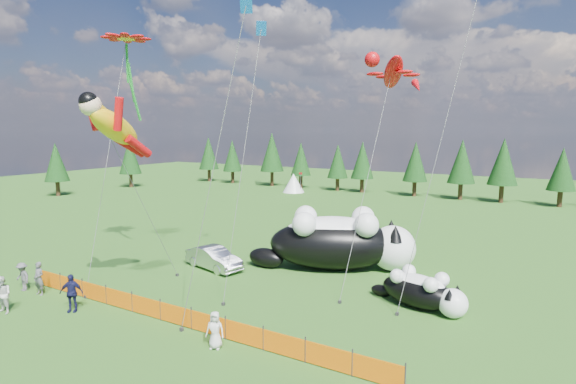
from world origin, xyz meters
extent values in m
plane|color=#0E3A0A|center=(0.00, 0.00, 0.00)|extent=(160.00, 160.00, 0.00)
cylinder|color=#262626|center=(-11.00, -3.00, 0.55)|extent=(0.06, 0.06, 1.10)
cylinder|color=#262626|center=(-9.00, -3.00, 0.55)|extent=(0.06, 0.06, 1.10)
cylinder|color=#262626|center=(-7.00, -3.00, 0.55)|extent=(0.06, 0.06, 1.10)
cylinder|color=#262626|center=(-5.00, -3.00, 0.55)|extent=(0.06, 0.06, 1.10)
cylinder|color=#262626|center=(-3.00, -3.00, 0.55)|extent=(0.06, 0.06, 1.10)
cylinder|color=#262626|center=(-1.00, -3.00, 0.55)|extent=(0.06, 0.06, 1.10)
cylinder|color=#262626|center=(1.00, -3.00, 0.55)|extent=(0.06, 0.06, 1.10)
cylinder|color=#262626|center=(3.00, -3.00, 0.55)|extent=(0.06, 0.06, 1.10)
cylinder|color=#262626|center=(5.00, -3.00, 0.55)|extent=(0.06, 0.06, 1.10)
cylinder|color=#262626|center=(7.00, -3.00, 0.55)|extent=(0.06, 0.06, 1.10)
cylinder|color=#262626|center=(9.00, -3.00, 0.55)|extent=(0.06, 0.06, 1.10)
cylinder|color=#262626|center=(11.00, -3.00, 0.55)|extent=(0.06, 0.06, 1.10)
cube|color=#DF5F04|center=(-10.00, -3.00, 0.50)|extent=(2.00, 0.04, 0.90)
cube|color=#DF5F04|center=(-8.00, -3.00, 0.50)|extent=(2.00, 0.04, 0.90)
cube|color=#DF5F04|center=(-6.00, -3.00, 0.50)|extent=(2.00, 0.04, 0.90)
cube|color=#DF5F04|center=(-4.00, -3.00, 0.50)|extent=(2.00, 0.04, 0.90)
cube|color=#DF5F04|center=(-2.00, -3.00, 0.50)|extent=(2.00, 0.04, 0.90)
cube|color=#DF5F04|center=(0.00, -3.00, 0.50)|extent=(2.00, 0.04, 0.90)
cube|color=#DF5F04|center=(2.00, -3.00, 0.50)|extent=(2.00, 0.04, 0.90)
cube|color=#DF5F04|center=(4.00, -3.00, 0.50)|extent=(2.00, 0.04, 0.90)
cube|color=#DF5F04|center=(6.00, -3.00, 0.50)|extent=(2.00, 0.04, 0.90)
cube|color=#DF5F04|center=(8.00, -3.00, 0.50)|extent=(2.00, 0.04, 0.90)
cube|color=#DF5F04|center=(10.00, -3.00, 0.50)|extent=(2.00, 0.04, 0.90)
ellipsoid|color=black|center=(2.78, 8.78, 1.69)|extent=(9.30, 7.21, 3.37)
ellipsoid|color=white|center=(2.78, 8.78, 2.53)|extent=(6.95, 5.30, 2.06)
sphere|color=white|center=(6.32, 10.49, 1.50)|extent=(3.00, 3.00, 3.00)
sphere|color=#D85473|center=(7.46, 11.05, 1.50)|extent=(0.42, 0.42, 0.42)
ellipsoid|color=black|center=(-1.26, 6.82, 0.66)|extent=(2.93, 2.32, 1.31)
cone|color=black|center=(6.71, 9.68, 2.70)|extent=(1.05, 1.05, 1.05)
cone|color=black|center=(5.93, 11.30, 2.70)|extent=(1.05, 1.05, 1.05)
sphere|color=white|center=(4.10, 10.77, 3.28)|extent=(1.57, 1.57, 1.57)
sphere|color=white|center=(5.16, 8.58, 3.28)|extent=(1.57, 1.57, 1.57)
sphere|color=white|center=(0.56, 9.06, 3.28)|extent=(1.57, 1.57, 1.57)
sphere|color=white|center=(1.63, 6.87, 3.28)|extent=(1.57, 1.57, 1.57)
ellipsoid|color=black|center=(9.38, 5.05, 0.82)|extent=(4.45, 2.90, 1.64)
ellipsoid|color=white|center=(9.38, 5.05, 1.23)|extent=(3.34, 2.12, 1.00)
sphere|color=white|center=(11.23, 4.56, 0.73)|extent=(1.46, 1.46, 1.46)
sphere|color=#D85473|center=(11.83, 4.40, 0.73)|extent=(0.20, 0.20, 0.20)
ellipsoid|color=black|center=(7.27, 5.62, 0.32)|extent=(1.40, 0.94, 0.64)
cone|color=black|center=(11.11, 4.14, 1.31)|extent=(0.51, 0.51, 0.51)
cone|color=black|center=(11.34, 4.98, 1.31)|extent=(0.51, 0.51, 0.51)
sphere|color=white|center=(10.50, 5.36, 1.59)|extent=(0.76, 0.76, 0.76)
sphere|color=white|center=(10.20, 4.22, 1.59)|extent=(0.76, 0.76, 0.76)
sphere|color=white|center=(8.66, 5.86, 1.59)|extent=(0.76, 0.76, 0.76)
sphere|color=white|center=(8.35, 4.72, 1.59)|extent=(0.76, 0.76, 0.76)
imported|color=silver|center=(-4.08, 4.76, 0.73)|extent=(4.69, 2.51, 1.47)
imported|color=#4F4E53|center=(-9.47, -3.96, 0.95)|extent=(0.72, 0.50, 1.90)
imported|color=silver|center=(-8.49, -6.44, 0.96)|extent=(0.99, 0.65, 1.93)
imported|color=#15153A|center=(-5.72, -4.51, 0.99)|extent=(1.29, 1.14, 1.98)
imported|color=#4F4E53|center=(-10.93, -4.07, 0.84)|extent=(1.09, 0.57, 1.67)
imported|color=silver|center=(3.12, -3.86, 0.81)|extent=(0.92, 0.76, 1.62)
cylinder|color=#595959|center=(-4.66, -0.10, 4.75)|extent=(0.03, 0.03, 10.47)
cube|color=#262626|center=(-5.12, 2.36, 0.08)|extent=(0.15, 0.15, 0.16)
cylinder|color=#595959|center=(5.65, 7.51, 6.54)|extent=(0.03, 0.03, 15.20)
cube|color=#262626|center=(5.67, 3.41, 0.08)|extent=(0.15, 0.15, 0.16)
cylinder|color=#595959|center=(-7.65, -0.43, 7.54)|extent=(0.03, 0.03, 15.73)
cube|color=#262626|center=(-6.77, -2.99, 0.08)|extent=(0.15, 0.15, 0.16)
cube|color=#198925|center=(-8.53, 2.13, 12.19)|extent=(0.22, 0.22, 4.81)
cylinder|color=#595959|center=(0.27, 2.22, 7.57)|extent=(0.03, 0.03, 15.48)
cube|color=#262626|center=(0.45, 0.03, 0.08)|extent=(0.15, 0.15, 0.16)
cylinder|color=#595959|center=(10.52, 6.53, 11.75)|extent=(0.03, 0.03, 24.28)
cube|color=#262626|center=(8.80, 3.40, 0.08)|extent=(0.15, 0.15, 0.16)
cylinder|color=#595959|center=(2.24, -2.79, 7.21)|extent=(0.03, 0.03, 14.50)
cube|color=#262626|center=(0.72, -3.37, 0.08)|extent=(0.15, 0.15, 0.16)
camera|label=1|loc=(14.90, -17.86, 9.20)|focal=28.00mm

